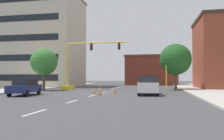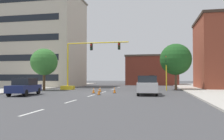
# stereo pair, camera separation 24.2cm
# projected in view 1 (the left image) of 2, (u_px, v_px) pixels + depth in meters

# --- Properties ---
(ground_plane) EXTENTS (160.00, 160.00, 0.00)m
(ground_plane) POSITION_uv_depth(u_px,v_px,m) (99.00, 93.00, 25.74)
(ground_plane) COLOR #424244
(sidewalk_left) EXTENTS (6.00, 56.00, 0.14)m
(sidewalk_left) POSITION_uv_depth(u_px,v_px,m) (32.00, 88.00, 35.97)
(sidewalk_left) COLOR #B2ADA3
(sidewalk_left) RESTS_ON ground_plane
(sidewalk_right) EXTENTS (6.00, 56.00, 0.14)m
(sidewalk_right) POSITION_uv_depth(u_px,v_px,m) (205.00, 90.00, 31.23)
(sidewalk_right) COLOR #B2ADA3
(sidewalk_right) RESTS_ON ground_plane
(lane_stripe_seg_0) EXTENTS (0.16, 2.40, 0.01)m
(lane_stripe_seg_0) POSITION_uv_depth(u_px,v_px,m) (35.00, 113.00, 11.99)
(lane_stripe_seg_0) COLOR silver
(lane_stripe_seg_0) RESTS_ON ground_plane
(lane_stripe_seg_1) EXTENTS (0.16, 2.40, 0.01)m
(lane_stripe_seg_1) POSITION_uv_depth(u_px,v_px,m) (72.00, 101.00, 17.39)
(lane_stripe_seg_1) COLOR silver
(lane_stripe_seg_1) RESTS_ON ground_plane
(lane_stripe_seg_2) EXTENTS (0.16, 2.40, 0.01)m
(lane_stripe_seg_2) POSITION_uv_depth(u_px,v_px,m) (92.00, 96.00, 22.79)
(lane_stripe_seg_2) COLOR silver
(lane_stripe_seg_2) RESTS_ON ground_plane
(lane_stripe_seg_3) EXTENTS (0.16, 2.40, 0.01)m
(lane_stripe_seg_3) POSITION_uv_depth(u_px,v_px,m) (104.00, 92.00, 28.19)
(lane_stripe_seg_3) COLOR silver
(lane_stripe_seg_3) RESTS_ON ground_plane
(lane_stripe_seg_4) EXTENTS (0.16, 2.40, 0.01)m
(lane_stripe_seg_4) POSITION_uv_depth(u_px,v_px,m) (112.00, 90.00, 33.60)
(lane_stripe_seg_4) COLOR silver
(lane_stripe_seg_4) RESTS_ON ground_plane
(lane_stripe_seg_5) EXTENTS (0.16, 2.40, 0.01)m
(lane_stripe_seg_5) POSITION_uv_depth(u_px,v_px,m) (118.00, 88.00, 39.00)
(lane_stripe_seg_5) COLOR silver
(lane_stripe_seg_5) RESTS_ON ground_plane
(building_tall_left) EXTENTS (16.30, 11.57, 17.60)m
(building_tall_left) POSITION_uv_depth(u_px,v_px,m) (39.00, 42.00, 45.29)
(building_tall_left) COLOR beige
(building_tall_left) RESTS_ON ground_plane
(building_brick_center) EXTENTS (11.83, 10.05, 6.76)m
(building_brick_center) POSITION_uv_depth(u_px,v_px,m) (151.00, 70.00, 54.43)
(building_brick_center) COLOR brown
(building_brick_center) RESTS_ON ground_plane
(traffic_signal_gantry) EXTENTS (9.89, 1.20, 6.83)m
(traffic_signal_gantry) POSITION_uv_depth(u_px,v_px,m) (76.00, 74.00, 33.32)
(traffic_signal_gantry) COLOR yellow
(traffic_signal_gantry) RESTS_ON ground_plane
(traffic_light_pole_right) EXTENTS (0.32, 0.47, 4.80)m
(traffic_light_pole_right) POSITION_uv_depth(u_px,v_px,m) (166.00, 65.00, 31.53)
(traffic_light_pole_right) COLOR yellow
(traffic_light_pole_right) RESTS_ON ground_plane
(tree_right_mid) EXTENTS (4.46, 4.46, 6.59)m
(tree_right_mid) POSITION_uv_depth(u_px,v_px,m) (176.00, 59.00, 32.71)
(tree_right_mid) COLOR brown
(tree_right_mid) RESTS_ON ground_plane
(tree_left_near) EXTENTS (3.71, 3.71, 5.80)m
(tree_left_near) POSITION_uv_depth(u_px,v_px,m) (44.00, 62.00, 31.73)
(tree_left_near) COLOR #4C3823
(tree_left_near) RESTS_ON ground_plane
(pickup_truck_white) EXTENTS (2.20, 5.47, 1.99)m
(pickup_truck_white) POSITION_uv_depth(u_px,v_px,m) (148.00, 85.00, 24.04)
(pickup_truck_white) COLOR white
(pickup_truck_white) RESTS_ON ground_plane
(sedan_navy_near_left) EXTENTS (2.37, 4.69, 1.74)m
(sedan_navy_near_left) POSITION_uv_depth(u_px,v_px,m) (25.00, 87.00, 23.17)
(sedan_navy_near_left) COLOR navy
(sedan_navy_near_left) RESTS_ON ground_plane
(traffic_cone_roadside_a) EXTENTS (0.36, 0.36, 0.71)m
(traffic_cone_roadside_a) POSITION_uv_depth(u_px,v_px,m) (115.00, 90.00, 26.12)
(traffic_cone_roadside_a) COLOR black
(traffic_cone_roadside_a) RESTS_ON ground_plane
(traffic_cone_roadside_b) EXTENTS (0.36, 0.36, 0.73)m
(traffic_cone_roadside_b) POSITION_uv_depth(u_px,v_px,m) (100.00, 91.00, 23.61)
(traffic_cone_roadside_b) COLOR black
(traffic_cone_roadside_b) RESTS_ON ground_plane
(traffic_cone_roadside_c) EXTENTS (0.36, 0.36, 0.66)m
(traffic_cone_roadside_c) POSITION_uv_depth(u_px,v_px,m) (94.00, 90.00, 25.95)
(traffic_cone_roadside_c) COLOR black
(traffic_cone_roadside_c) RESTS_ON ground_plane
(traffic_cone_roadside_d) EXTENTS (0.36, 0.36, 0.73)m
(traffic_cone_roadside_d) POSITION_uv_depth(u_px,v_px,m) (100.00, 89.00, 27.88)
(traffic_cone_roadside_d) COLOR black
(traffic_cone_roadside_d) RESTS_ON ground_plane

